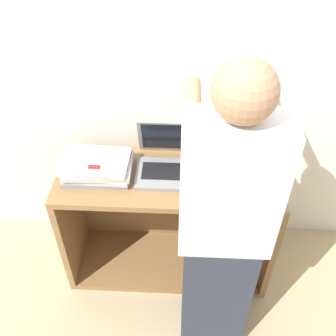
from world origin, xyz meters
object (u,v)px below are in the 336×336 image
object	(u,v)px
laptop_stack_left	(98,167)
laptop_stack_right	(241,171)
person	(223,233)
laptop_open	(169,161)

from	to	relation	value
laptop_stack_left	laptop_stack_right	bearing A→B (deg)	0.31
laptop_stack_right	person	size ratio (longest dim) A/B	0.21
person	laptop_stack_right	bearing A→B (deg)	74.77
laptop_open	person	xyz separation A→B (m)	(0.27, -0.49, 0.01)
laptop_open	laptop_stack_right	world-z (taller)	laptop_open
laptop_open	laptop_stack_right	size ratio (longest dim) A/B	0.97
person	laptop_open	bearing A→B (deg)	118.42
laptop_open	person	bearing A→B (deg)	-61.58
laptop_open	laptop_stack_right	xyz separation A→B (m)	(0.39, -0.05, -0.00)
laptop_stack_right	person	distance (m)	0.46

